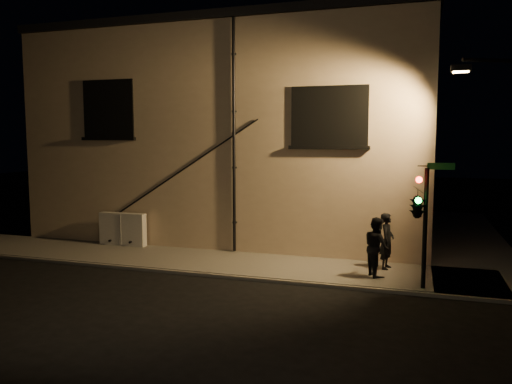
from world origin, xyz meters
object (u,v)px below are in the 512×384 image
(utility_cabinet, at_px, (123,229))
(pedestrian_b, at_px, (377,247))
(pedestrian_a, at_px, (387,241))
(traffic_signal, at_px, (418,205))

(utility_cabinet, relative_size, pedestrian_b, 1.07)
(utility_cabinet, relative_size, pedestrian_a, 1.08)
(pedestrian_b, bearing_deg, traffic_signal, -157.95)
(utility_cabinet, relative_size, traffic_signal, 0.55)
(pedestrian_a, distance_m, traffic_signal, 2.59)
(utility_cabinet, distance_m, pedestrian_b, 9.84)
(utility_cabinet, xyz_separation_m, pedestrian_b, (9.72, -1.53, 0.26))
(pedestrian_b, relative_size, traffic_signal, 0.52)
(pedestrian_a, xyz_separation_m, pedestrian_b, (-0.24, -0.98, 0.00))
(pedestrian_a, bearing_deg, utility_cabinet, 97.44)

